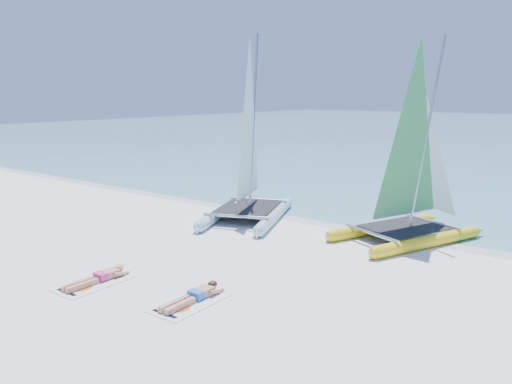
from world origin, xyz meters
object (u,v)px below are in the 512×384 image
towel_b (189,303)px  catamaran_blue (248,162)px  towel_a (93,283)px  sunbather_b (195,295)px  catamaran_yellow (418,174)px  sunbather_a (100,277)px

towel_b → catamaran_blue: bearing=117.5°
towel_a → sunbather_b: bearing=15.3°
catamaran_yellow → sunbather_b: bearing=-82.7°
towel_a → sunbather_a: (0.00, 0.19, 0.11)m
sunbather_a → towel_b: sunbather_a is taller
catamaran_blue → sunbather_a: (0.95, -7.46, -2.02)m
catamaran_blue → towel_a: size_ratio=3.87×
catamaran_blue → towel_a: bearing=-104.1°
sunbather_a → sunbather_b: size_ratio=1.00×
catamaran_yellow → towel_a: (-5.06, -8.79, -2.11)m
sunbather_a → towel_b: size_ratio=0.93×
catamaran_blue → towel_b: size_ratio=3.87×
catamaran_blue → towel_a: catamaran_blue is taller
towel_a → sunbather_a: size_ratio=1.07×
towel_a → sunbather_b: sunbather_b is taller
towel_a → towel_b: size_ratio=1.00×
catamaran_blue → sunbather_b: 8.08m
catamaran_blue → towel_a: 8.00m
sunbather_a → towel_b: bearing=7.6°
catamaran_yellow → towel_a: size_ratio=3.63×
catamaran_yellow → sunbather_b: (-2.31, -8.03, -2.00)m
catamaran_blue → catamaran_yellow: bearing=-10.5°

